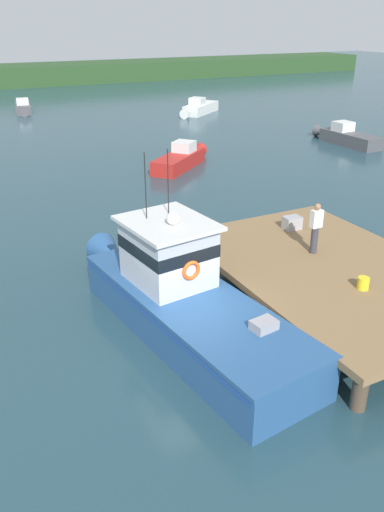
# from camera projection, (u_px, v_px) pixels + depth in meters

# --- Properties ---
(ground_plane) EXTENTS (200.00, 200.00, 0.00)m
(ground_plane) POSITION_uv_depth(u_px,v_px,m) (188.00, 340.00, 13.94)
(ground_plane) COLOR #23424C
(dock) EXTENTS (6.00, 9.00, 1.20)m
(dock) POSITION_uv_depth(u_px,v_px,m) (330.00, 269.00, 15.46)
(dock) COLOR #4C3D2D
(dock) RESTS_ON ground
(main_fishing_boat) EXTENTS (3.52, 9.95, 4.80)m
(main_fishing_boat) POSITION_uv_depth(u_px,v_px,m) (181.00, 296.00, 14.10)
(main_fishing_boat) COLOR #285184
(main_fishing_boat) RESTS_ON ground
(crate_single_far) EXTENTS (0.62, 0.47, 0.45)m
(crate_single_far) POSITION_uv_depth(u_px,v_px,m) (292.00, 223.00, 17.98)
(crate_single_far) COLOR #9E9EA3
(crate_single_far) RESTS_ON dock
(bait_bucket) EXTENTS (0.32, 0.32, 0.34)m
(bait_bucket) POSITION_uv_depth(u_px,v_px,m) (363.00, 283.00, 14.02)
(bait_bucket) COLOR yellow
(bait_bucket) RESTS_ON dock
(deckhand_by_the_boat) EXTENTS (0.36, 0.22, 1.63)m
(deckhand_by_the_boat) POSITION_uv_depth(u_px,v_px,m) (315.00, 227.00, 15.89)
(deckhand_by_the_boat) COLOR #383842
(deckhand_by_the_boat) RESTS_ON dock
(moored_boat_near_channel) EXTENTS (5.33, 4.48, 1.48)m
(moored_boat_near_channel) POSITION_uv_depth(u_px,v_px,m) (199.00, 108.00, 46.49)
(moored_boat_near_channel) COLOR white
(moored_boat_near_channel) RESTS_ON ground
(moored_boat_far_right) EXTENTS (1.58, 5.76, 1.46)m
(moored_boat_far_right) POSITION_uv_depth(u_px,v_px,m) (346.00, 137.00, 35.39)
(moored_boat_far_right) COLOR #4C4C51
(moored_boat_far_right) RESTS_ON ground
(moored_boat_far_left) EXTENTS (1.92, 5.26, 1.31)m
(moored_boat_far_left) POSITION_uv_depth(u_px,v_px,m) (23.00, 107.00, 47.20)
(moored_boat_far_left) COLOR #4C4C51
(moored_boat_far_left) RESTS_ON ground
(moored_boat_off_the_point) EXTENTS (4.99, 4.37, 1.41)m
(moored_boat_off_the_point) POSITION_uv_depth(u_px,v_px,m) (181.00, 158.00, 29.98)
(moored_boat_off_the_point) COLOR red
(moored_boat_off_the_point) RESTS_ON ground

